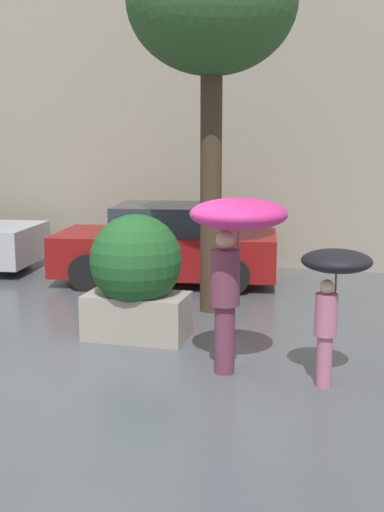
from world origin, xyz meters
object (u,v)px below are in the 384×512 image
object	(u,v)px
planter_box	(136,274)
person_adult	(235,234)
parked_car_near	(166,246)
person_child	(334,279)
street_tree	(212,6)

from	to	relation	value
planter_box	person_adult	world-z (taller)	person_adult
parked_car_near	person_child	bearing A→B (deg)	-152.79
person_adult	person_child	bearing A→B (deg)	5.47
person_adult	street_tree	distance (m)	3.77
parked_car_near	street_tree	bearing A→B (deg)	-153.84
person_adult	parked_car_near	bearing A→B (deg)	125.23
planter_box	parked_car_near	size ratio (longest dim) A/B	0.39
planter_box	person_child	xyz separation A→B (m)	(2.45, -1.00, 0.29)
street_tree	planter_box	bearing A→B (deg)	-111.50
planter_box	parked_car_near	world-z (taller)	planter_box
parked_car_near	planter_box	bearing A→B (deg)	-177.71
planter_box	person_adult	xyz separation A→B (m)	(1.43, -0.93, 0.69)
planter_box	street_tree	size ratio (longest dim) A/B	0.30
planter_box	person_adult	size ratio (longest dim) A/B	0.83
person_adult	parked_car_near	size ratio (longest dim) A/B	0.47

